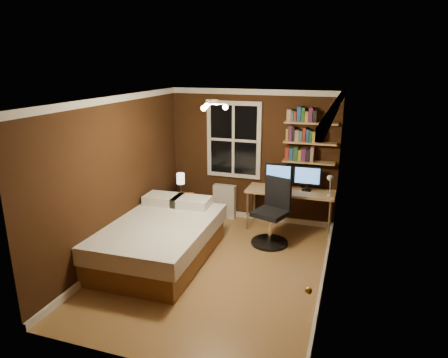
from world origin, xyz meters
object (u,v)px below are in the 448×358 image
(bed, at_px, (157,239))
(radiator, at_px, (225,201))
(nightstand, at_px, (182,208))
(monitor_left, at_px, (278,176))
(desk_lamp, at_px, (330,185))
(bedside_lamp, at_px, (181,184))
(office_chair, at_px, (272,218))
(desk, at_px, (290,194))
(monitor_right, at_px, (307,179))

(bed, distance_m, radiator, 2.03)
(bed, distance_m, nightstand, 1.55)
(nightstand, bearing_deg, radiator, 19.48)
(radiator, height_order, monitor_left, monitor_left)
(radiator, xyz_separation_m, desk_lamp, (2.00, -0.38, 0.64))
(bedside_lamp, height_order, office_chair, office_chair)
(bed, height_order, bedside_lamp, bedside_lamp)
(desk, bearing_deg, bed, -134.75)
(bed, height_order, nightstand, bed)
(bed, distance_m, monitor_left, 2.49)
(monitor_left, bearing_deg, nightstand, -169.51)
(office_chair, bearing_deg, monitor_right, 78.53)
(monitor_right, bearing_deg, nightstand, -171.82)
(nightstand, bearing_deg, office_chair, -25.53)
(office_chair, bearing_deg, bedside_lamp, -173.70)
(nightstand, height_order, desk, desk)
(bedside_lamp, relative_size, desk, 0.28)
(bedside_lamp, distance_m, desk_lamp, 2.74)
(radiator, xyz_separation_m, monitor_right, (1.59, -0.12, 0.64))
(nightstand, relative_size, desk, 0.33)
(bedside_lamp, distance_m, monitor_left, 1.85)
(monitor_right, height_order, office_chair, monitor_right)
(desk, bearing_deg, desk_lamp, -15.07)
(radiator, height_order, office_chair, office_chair)
(nightstand, relative_size, radiator, 0.79)
(bedside_lamp, xyz_separation_m, desk_lamp, (2.73, 0.07, 0.23))
(monitor_right, height_order, desk_lamp, monitor_right)
(nightstand, distance_m, desk_lamp, 2.82)
(desk, distance_m, monitor_left, 0.38)
(nightstand, distance_m, desk, 2.10)
(radiator, distance_m, desk, 1.38)
(nightstand, bearing_deg, monitor_right, -4.23)
(bedside_lamp, distance_m, radiator, 0.95)
(desk_lamp, bearing_deg, monitor_left, 164.16)
(nightstand, height_order, monitor_left, monitor_left)
(bed, distance_m, desk, 2.54)
(radiator, relative_size, office_chair, 0.58)
(nightstand, distance_m, bedside_lamp, 0.48)
(bed, height_order, monitor_right, monitor_right)
(nightstand, bearing_deg, desk, -5.30)
(monitor_right, bearing_deg, bed, -137.67)
(desk, height_order, monitor_left, monitor_left)
(bed, distance_m, desk_lamp, 3.00)
(nightstand, xyz_separation_m, office_chair, (1.86, -0.43, 0.18))
(desk_lamp, bearing_deg, radiator, 169.17)
(radiator, distance_m, desk_lamp, 2.14)
(nightstand, xyz_separation_m, monitor_right, (2.32, 0.33, 0.71))
(bed, relative_size, desk, 1.44)
(bed, relative_size, desk_lamp, 5.15)
(bed, xyz_separation_m, office_chair, (1.58, 1.09, 0.12))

